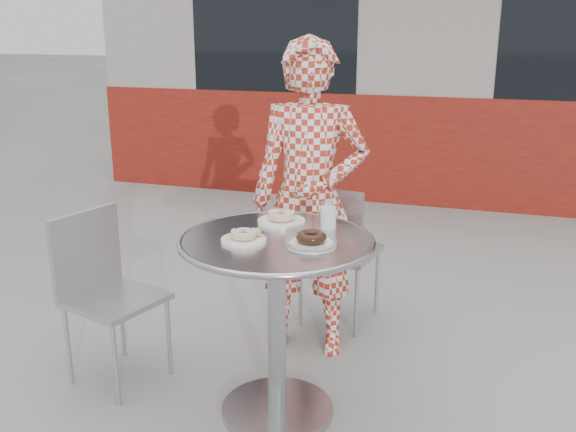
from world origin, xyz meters
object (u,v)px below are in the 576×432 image
(plate_near, at_px, (244,237))
(plate_checker, at_px, (311,241))
(chair_left, at_px, (116,331))
(plate_far, at_px, (281,218))
(seated_person, at_px, (309,200))
(milk_cup, at_px, (328,216))
(chair_far, at_px, (339,279))
(bistro_table, at_px, (277,283))

(plate_near, bearing_deg, plate_checker, 7.21)
(chair_left, height_order, plate_checker, plate_checker)
(plate_far, distance_m, plate_checker, 0.31)
(plate_far, relative_size, plate_near, 1.14)
(seated_person, distance_m, milk_cup, 0.49)
(chair_far, height_order, milk_cup, milk_cup)
(bistro_table, xyz_separation_m, plate_checker, (0.15, -0.04, 0.21))
(chair_far, bearing_deg, plate_checker, 105.79)
(plate_checker, bearing_deg, seated_person, 106.38)
(plate_far, height_order, plate_near, plate_far)
(plate_near, distance_m, plate_checker, 0.26)
(plate_far, bearing_deg, milk_cup, -2.88)
(seated_person, relative_size, milk_cup, 14.36)
(bistro_table, distance_m, plate_checker, 0.26)
(bistro_table, relative_size, milk_cup, 7.31)
(chair_left, height_order, plate_far, plate_far)
(chair_far, bearing_deg, seated_person, 85.47)
(plate_far, bearing_deg, chair_left, -168.73)
(milk_cup, bearing_deg, seated_person, 114.98)
(chair_far, relative_size, plate_checker, 3.98)
(seated_person, bearing_deg, chair_far, 69.39)
(milk_cup, bearing_deg, plate_near, -135.66)
(chair_left, xyz_separation_m, plate_near, (0.70, -0.12, 0.57))
(seated_person, xyz_separation_m, plate_far, (-0.00, -0.43, 0.03))
(plate_near, xyz_separation_m, milk_cup, (0.27, 0.26, 0.03))
(bistro_table, xyz_separation_m, plate_far, (-0.05, 0.20, 0.21))
(seated_person, bearing_deg, milk_cup, -71.95)
(plate_checker, bearing_deg, bistro_table, 165.38)
(chair_left, bearing_deg, seated_person, -35.73)
(plate_checker, bearing_deg, chair_far, 96.64)
(plate_far, bearing_deg, plate_checker, -50.37)
(plate_near, bearing_deg, bistro_table, 34.21)
(milk_cup, bearing_deg, chair_far, 99.20)
(bistro_table, xyz_separation_m, plate_near, (-0.11, -0.07, 0.21))
(bistro_table, relative_size, chair_left, 1.00)
(chair_far, xyz_separation_m, milk_cup, (0.13, -0.77, 0.60))
(plate_checker, bearing_deg, chair_left, 174.65)
(plate_checker, distance_m, milk_cup, 0.23)
(chair_left, relative_size, seated_person, 0.51)
(bistro_table, distance_m, milk_cup, 0.35)
(bistro_table, bearing_deg, chair_far, 87.83)
(chair_far, distance_m, plate_checker, 1.16)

